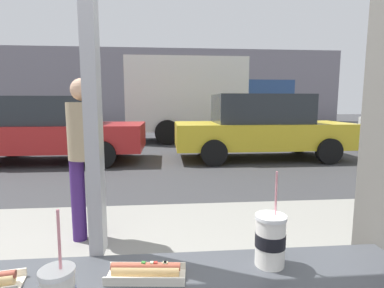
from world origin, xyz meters
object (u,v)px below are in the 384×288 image
(parked_car_yellow, at_px, (261,127))
(pedestrian, at_px, (85,150))
(parked_car_red, at_px, (50,129))
(hotdog_tray_far, at_px, (146,271))
(soda_cup_left, at_px, (270,239))
(box_truck, at_px, (203,98))

(parked_car_yellow, xyz_separation_m, pedestrian, (-3.36, -4.81, 0.17))
(pedestrian, bearing_deg, parked_car_red, 113.85)
(hotdog_tray_far, bearing_deg, soda_cup_left, 5.93)
(soda_cup_left, relative_size, hotdog_tray_far, 1.30)
(parked_car_yellow, distance_m, box_truck, 4.26)
(hotdog_tray_far, distance_m, parked_car_yellow, 7.41)
(soda_cup_left, height_order, parked_car_yellow, parked_car_yellow)
(soda_cup_left, height_order, pedestrian, pedestrian)
(parked_car_red, xyz_separation_m, parked_car_yellow, (5.48, 0.00, 0.02))
(soda_cup_left, distance_m, hotdog_tray_far, 0.42)
(soda_cup_left, height_order, parked_car_red, parked_car_red)
(hotdog_tray_far, bearing_deg, pedestrian, 109.11)
(soda_cup_left, relative_size, parked_car_yellow, 0.07)
(hotdog_tray_far, relative_size, parked_car_red, 0.06)
(hotdog_tray_far, xyz_separation_m, box_truck, (1.54, 10.97, 0.72))
(box_truck, bearing_deg, pedestrian, -104.38)
(parked_car_red, xyz_separation_m, pedestrian, (2.13, -4.81, 0.19))
(parked_car_yellow, bearing_deg, hotdog_tray_far, -110.72)
(soda_cup_left, height_order, box_truck, box_truck)
(soda_cup_left, distance_m, parked_car_yellow, 7.24)
(box_truck, height_order, pedestrian, box_truck)
(soda_cup_left, relative_size, pedestrian, 0.20)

